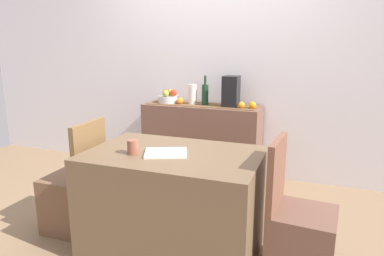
{
  "coord_description": "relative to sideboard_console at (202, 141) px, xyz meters",
  "views": [
    {
      "loc": [
        1.12,
        -2.67,
        1.47
      ],
      "look_at": [
        0.0,
        0.35,
        0.7
      ],
      "focal_mm": 32.99,
      "sensor_mm": 36.0,
      "label": 1
    }
  ],
  "objects": [
    {
      "name": "fruit_bowl",
      "position": [
        -0.4,
        0.0,
        0.45
      ],
      "size": [
        0.23,
        0.23,
        0.07
      ],
      "primitive_type": "cylinder",
      "color": "silver",
      "rests_on": "table_runner"
    },
    {
      "name": "dining_table",
      "position": [
        0.29,
        -1.45,
        -0.04
      ],
      "size": [
        1.2,
        0.78,
        0.74
      ],
      "primitive_type": "cube",
      "color": "brown",
      "rests_on": "ground"
    },
    {
      "name": "open_book",
      "position": [
        0.25,
        -1.51,
        0.34
      ],
      "size": [
        0.34,
        0.3,
        0.02
      ],
      "primitive_type": "cube",
      "rotation": [
        0.0,
        0.0,
        0.39
      ],
      "color": "white",
      "rests_on": "dining_table"
    },
    {
      "name": "table_runner",
      "position": [
        0.0,
        0.0,
        0.42
      ],
      "size": [
        1.2,
        0.32,
        0.01
      ],
      "primitive_type": "cube",
      "color": "brown",
      "rests_on": "sideboard_console"
    },
    {
      "name": "orange_loose_end",
      "position": [
        -0.24,
        -0.05,
        0.45
      ],
      "size": [
        0.07,
        0.07,
        0.07
      ],
      "primitive_type": "sphere",
      "color": "orange",
      "rests_on": "sideboard_console"
    },
    {
      "name": "apple_rear",
      "position": [
        -0.44,
        0.01,
        0.53
      ],
      "size": [
        0.07,
        0.07,
        0.07
      ],
      "primitive_type": "sphere",
      "color": "#B0352B",
      "rests_on": "fruit_bowl"
    },
    {
      "name": "chair_by_corner",
      "position": [
        1.15,
        -1.45,
        -0.15
      ],
      "size": [
        0.43,
        0.43,
        0.9
      ],
      "color": "brown",
      "rests_on": "ground"
    },
    {
      "name": "apple_front",
      "position": [
        -0.4,
        -0.07,
        0.53
      ],
      "size": [
        0.07,
        0.07,
        0.07
      ],
      "primitive_type": "sphere",
      "color": "#98AE35",
      "rests_on": "fruit_bowl"
    },
    {
      "name": "apple_left",
      "position": [
        -0.4,
        0.07,
        0.53
      ],
      "size": [
        0.07,
        0.07,
        0.07
      ],
      "primitive_type": "sphere",
      "color": "#8BA242",
      "rests_on": "fruit_bowl"
    },
    {
      "name": "sideboard_console",
      "position": [
        0.0,
        0.0,
        0.0
      ],
      "size": [
        1.28,
        0.42,
        0.82
      ],
      "primitive_type": "cube",
      "color": "brown",
      "rests_on": "ground"
    },
    {
      "name": "orange_loose_far",
      "position": [
        0.56,
        -0.05,
        0.45
      ],
      "size": [
        0.07,
        0.07,
        0.07
      ],
      "primitive_type": "sphere",
      "color": "orange",
      "rests_on": "sideboard_console"
    },
    {
      "name": "chair_near_window",
      "position": [
        -0.58,
        -1.45,
        -0.15
      ],
      "size": [
        0.41,
        0.41,
        0.9
      ],
      "color": "brown",
      "rests_on": "ground"
    },
    {
      "name": "ground_plane",
      "position": [
        0.09,
        -0.92,
        -0.42
      ],
      "size": [
        6.4,
        6.4,
        0.02
      ],
      "primitive_type": "cube",
      "color": "#85694D",
      "rests_on": "ground"
    },
    {
      "name": "wine_bottle",
      "position": [
        0.03,
        -0.0,
        0.53
      ],
      "size": [
        0.07,
        0.07,
        0.32
      ],
      "color": "#1A3A25",
      "rests_on": "sideboard_console"
    },
    {
      "name": "room_wall_rear",
      "position": [
        0.09,
        0.26,
        0.94
      ],
      "size": [
        6.4,
        0.06,
        2.7
      ],
      "primitive_type": "cube",
      "color": "silver",
      "rests_on": "ground"
    },
    {
      "name": "ceramic_vase",
      "position": [
        -0.11,
        0.0,
        0.52
      ],
      "size": [
        0.09,
        0.09,
        0.22
      ],
      "primitive_type": "cylinder",
      "color": "silver",
      "rests_on": "sideboard_console"
    },
    {
      "name": "apple_right",
      "position": [
        -0.34,
        0.01,
        0.53
      ],
      "size": [
        0.08,
        0.08,
        0.08
      ],
      "primitive_type": "sphere",
      "color": "red",
      "rests_on": "fruit_bowl"
    },
    {
      "name": "coffee_cup",
      "position": [
        0.04,
        -1.58,
        0.38
      ],
      "size": [
        0.08,
        0.08,
        0.1
      ],
      "primitive_type": "cylinder",
      "color": "brown",
      "rests_on": "dining_table"
    },
    {
      "name": "orange_loose_near_bowl",
      "position": [
        0.45,
        -0.07,
        0.45
      ],
      "size": [
        0.07,
        0.07,
        0.07
      ],
      "primitive_type": "sphere",
      "color": "orange",
      "rests_on": "sideboard_console"
    },
    {
      "name": "coffee_maker",
      "position": [
        0.32,
        0.0,
        0.57
      ],
      "size": [
        0.16,
        0.18,
        0.32
      ],
      "primitive_type": "cube",
      "color": "black",
      "rests_on": "sideboard_console"
    }
  ]
}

